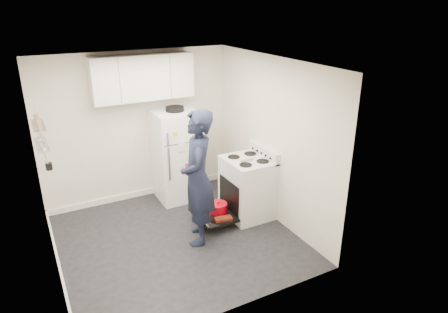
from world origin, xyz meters
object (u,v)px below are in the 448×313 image
open_oven_door (215,212)px  refrigerator (177,155)px  person (198,178)px  electric_range (247,188)px

open_oven_door → refrigerator: 1.25m
person → electric_range: bearing=131.2°
refrigerator → electric_range: bearing=-56.6°
open_oven_door → refrigerator: (-0.17, 1.09, 0.59)m
electric_range → open_oven_door: 0.62m
electric_range → open_oven_door: bearing=179.1°
open_oven_door → refrigerator: bearing=99.0°
open_oven_door → electric_range: bearing=-0.9°
electric_range → person: (-0.96, -0.29, 0.49)m
electric_range → refrigerator: size_ratio=0.68×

